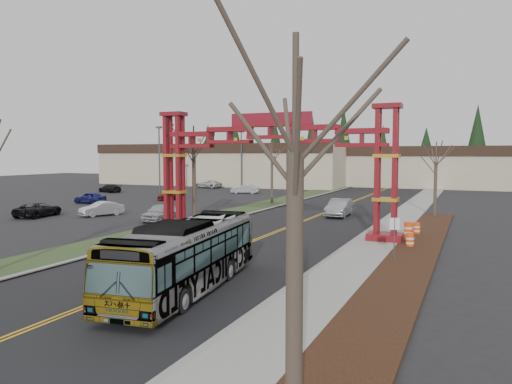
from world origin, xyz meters
The scene contains 34 objects.
ground centered at (0.00, 0.00, 0.00)m, with size 200.00×200.00×0.00m, color black.
road centered at (0.00, 25.00, 0.01)m, with size 12.00×110.00×0.02m, color black.
lane_line_left centered at (-0.12, 25.00, 0.03)m, with size 0.12×100.00×0.01m, color orange.
lane_line_right centered at (0.12, 25.00, 0.03)m, with size 0.12×100.00×0.01m, color orange.
curb_right centered at (6.15, 25.00, 0.07)m, with size 0.30×110.00×0.15m, color gray.
sidewalk_right centered at (7.60, 25.00, 0.08)m, with size 2.60×110.00×0.14m, color gray.
landscape_strip centered at (10.20, 10.00, 0.06)m, with size 2.60×50.00×0.12m, color black.
grass_median centered at (-8.00, 25.00, 0.04)m, with size 4.00×110.00×0.08m, color #304623.
curb_left centered at (-6.15, 25.00, 0.07)m, with size 0.30×110.00×0.15m, color gray.
gateway_arch centered at (0.00, 18.00, 5.98)m, with size 18.20×1.60×8.90m.
retail_building_west centered at (-30.00, 71.96, 3.76)m, with size 46.00×22.30×7.50m.
retail_building_east centered at (10.00, 79.95, 3.51)m, with size 38.00×20.30×7.00m.
conifer_treeline centered at (0.25, 92.00, 6.49)m, with size 116.10×5.60×13.00m.
transit_bus centered at (2.28, 3.00, 1.48)m, with size 2.49×10.66×2.97m, color #A6A8AE.
silver_sedan centered at (1.97, 29.95, 0.80)m, with size 1.70×4.88×1.61m, color #A5A8AD.
parked_car_near_a centered at (-11.40, 20.83, 0.73)m, with size 1.72×4.28×1.46m, color #B5B6BE.
parked_car_near_b centered at (-18.31, 21.55, 0.66)m, with size 1.39×3.99×1.32m, color silver.
parked_car_near_c centered at (-23.12, 18.73, 0.66)m, with size 2.19×4.75×1.32m, color black.
parked_car_mid_a centered at (-21.55, 37.86, 0.61)m, with size 1.72×4.24×1.23m, color maroon.
parked_car_mid_b centered at (-27.34, 30.10, 0.67)m, with size 1.58×3.94×1.34m, color navy.
parked_car_far_a centered at (-17.16, 50.50, 0.66)m, with size 1.39×4.00×1.32m, color #B0B3B8.
parked_car_far_b centered at (-27.73, 58.54, 0.66)m, with size 2.20×4.77×1.32m, color silver.
parked_car_far_c centered at (-36.50, 44.41, 0.61)m, with size 1.71×4.22×1.22m, color black.
bare_tree_median_mid centered at (-8.00, 20.93, 5.91)m, with size 3.14×3.14×8.03m.
bare_tree_median_far centered at (-8.00, 38.19, 5.16)m, with size 2.92×2.92×7.12m.
bare_tree_right_near centered at (10.00, -5.49, 5.70)m, with size 3.45×3.45×8.02m.
bare_tree_right_far centered at (10.00, 32.83, 4.84)m, with size 2.95×2.95×6.82m.
light_pole_near centered at (-18.38, 33.15, 5.26)m, with size 0.79×0.39×9.10m.
light_pole_mid centered at (-28.79, 46.12, 5.60)m, with size 0.84×0.42×9.68m.
light_pole_far centered at (-22.14, 59.88, 5.48)m, with size 0.82×0.41×9.47m.
street_sign centered at (9.37, 12.47, 1.67)m, with size 0.51×0.22×2.32m.
barrel_south centered at (9.71, 16.66, 0.45)m, with size 0.49×0.49×0.91m.
barrel_mid centered at (9.18, 20.24, 0.55)m, with size 0.59×0.59×1.09m.
barrel_north centered at (9.56, 21.92, 0.44)m, with size 0.48×0.48×0.88m.
Camera 1 is at (13.18, -14.62, 5.72)m, focal length 35.00 mm.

